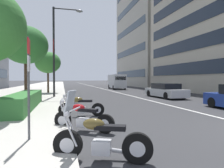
% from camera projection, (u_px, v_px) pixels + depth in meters
% --- Properties ---
extents(sidewalk_right_plaza, '(160.00, 9.32, 0.15)m').
position_uv_depth(sidewalk_right_plaza, '(35.00, 89.00, 32.15)').
color(sidewalk_right_plaza, '#B2ADA3').
rests_on(sidewalk_right_plaza, ground).
extents(lane_centre_stripe, '(110.00, 0.16, 0.01)m').
position_uv_depth(lane_centre_stripe, '(97.00, 87.00, 39.72)').
color(lane_centre_stripe, silver).
rests_on(lane_centre_stripe, ground).
extents(motorcycle_nearest_camera, '(0.97, 1.99, 1.47)m').
position_uv_depth(motorcycle_nearest_camera, '(100.00, 140.00, 4.08)').
color(motorcycle_nearest_camera, black).
rests_on(motorcycle_nearest_camera, ground).
extents(motorcycle_mid_row, '(1.32, 1.86, 1.08)m').
position_uv_depth(motorcycle_mid_row, '(82.00, 119.00, 6.45)').
color(motorcycle_mid_row, black).
rests_on(motorcycle_mid_row, ground).
extents(motorcycle_second_in_row, '(0.75, 2.09, 1.08)m').
position_uv_depth(motorcycle_second_in_row, '(81.00, 107.00, 9.05)').
color(motorcycle_second_in_row, black).
rests_on(motorcycle_second_in_row, ground).
extents(car_lead_in_lane, '(4.68, 2.07, 1.31)m').
position_uv_depth(car_lead_in_lane, '(165.00, 91.00, 17.96)').
color(car_lead_in_lane, '#B7B7BC').
rests_on(car_lead_in_lane, ground).
extents(delivery_van_ahead, '(5.51, 2.26, 2.44)m').
position_uv_depth(delivery_van_ahead, '(117.00, 81.00, 33.41)').
color(delivery_van_ahead, silver).
rests_on(delivery_van_ahead, ground).
extents(parking_sign_by_curb, '(0.32, 0.06, 2.66)m').
position_uv_depth(parking_sign_by_curb, '(29.00, 75.00, 5.05)').
color(parking_sign_by_curb, '#47494C').
rests_on(parking_sign_by_curb, sidewalk_right_plaza).
extents(street_lamp_with_banners, '(1.26, 2.64, 7.88)m').
position_uv_depth(street_lamp_with_banners, '(58.00, 43.00, 17.37)').
color(street_lamp_with_banners, '#232326').
rests_on(street_lamp_with_banners, sidewalk_right_plaza).
extents(clipped_hedge_bed, '(6.81, 1.10, 0.81)m').
position_uv_depth(clipped_hedge_bed, '(24.00, 101.00, 10.54)').
color(clipped_hedge_bed, '#337033').
rests_on(clipped_hedge_bed, sidewalk_right_plaza).
extents(street_tree_far_plaza, '(3.52, 3.52, 5.75)m').
position_uv_depth(street_tree_far_plaza, '(25.00, 45.00, 15.52)').
color(street_tree_far_plaza, '#473323').
rests_on(street_tree_far_plaza, sidewalk_right_plaza).
extents(street_tree_mid_sidewalk, '(2.87, 2.87, 4.66)m').
position_uv_depth(street_tree_mid_sidewalk, '(48.00, 63.00, 22.46)').
color(street_tree_mid_sidewalk, '#473323').
rests_on(street_tree_mid_sidewalk, sidewalk_right_plaza).
extents(office_tower_far_left_down_avenue, '(21.13, 20.70, 35.86)m').
position_uv_depth(office_tower_far_left_down_avenue, '(168.00, 13.00, 48.34)').
color(office_tower_far_left_down_avenue, '#B7B2A3').
rests_on(office_tower_far_left_down_avenue, ground).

